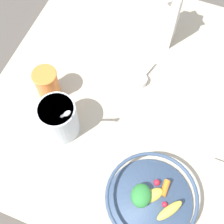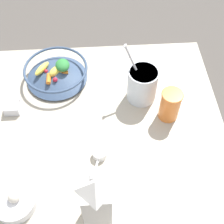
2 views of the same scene
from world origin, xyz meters
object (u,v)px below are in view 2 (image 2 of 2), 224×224
object	(u,v)px
yogurt_tub	(142,83)
spice_jar	(12,108)
drinking_cup	(170,105)
garlic_bowl	(15,201)
fruit_bowl	(56,72)
milk_carton	(97,202)

from	to	relation	value
yogurt_tub	spice_jar	size ratio (longest dim) A/B	4.30
drinking_cup	garlic_bowl	world-z (taller)	drinking_cup
spice_jar	garlic_bowl	bearing A→B (deg)	98.30
fruit_bowl	garlic_bowl	xyz separation A→B (m)	(0.11, 0.51, -0.02)
fruit_bowl	milk_carton	xyz separation A→B (m)	(-0.14, 0.56, 0.09)
milk_carton	yogurt_tub	xyz separation A→B (m)	(-0.18, -0.45, -0.06)
milk_carton	garlic_bowl	xyz separation A→B (m)	(0.25, -0.06, -0.11)
spice_jar	fruit_bowl	bearing A→B (deg)	-137.35
spice_jar	garlic_bowl	xyz separation A→B (m)	(-0.05, 0.36, 0.00)
fruit_bowl	drinking_cup	bearing A→B (deg)	153.33
milk_carton	drinking_cup	distance (m)	0.45
spice_jar	milk_carton	bearing A→B (deg)	125.79
spice_jar	garlic_bowl	distance (m)	0.36
garlic_bowl	milk_carton	bearing A→B (deg)	166.67
milk_carton	drinking_cup	bearing A→B (deg)	-126.82
yogurt_tub	drinking_cup	size ratio (longest dim) A/B	1.89
fruit_bowl	yogurt_tub	xyz separation A→B (m)	(-0.32, 0.11, 0.04)
milk_carton	drinking_cup	xyz separation A→B (m)	(-0.27, -0.36, -0.07)
milk_carton	yogurt_tub	distance (m)	0.49
fruit_bowl	spice_jar	size ratio (longest dim) A/B	4.57
drinking_cup	fruit_bowl	bearing A→B (deg)	-26.67
milk_carton	garlic_bowl	size ratio (longest dim) A/B	2.00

